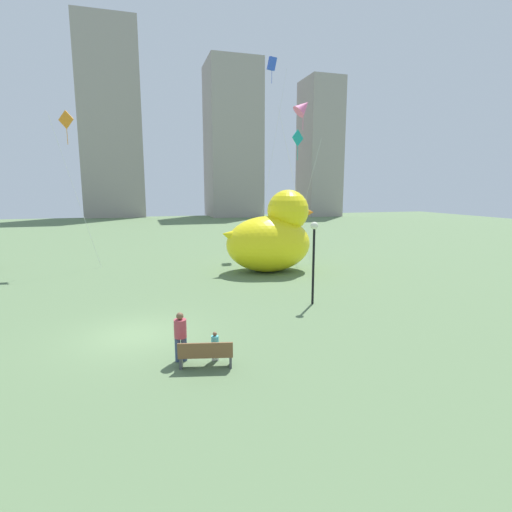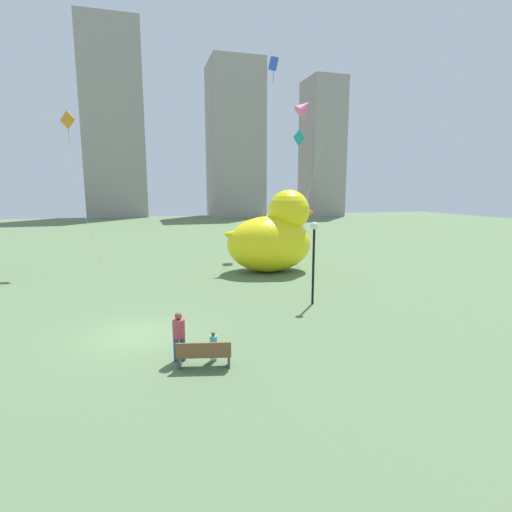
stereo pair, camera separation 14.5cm
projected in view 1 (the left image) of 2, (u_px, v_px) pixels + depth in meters
ground_plane at (135, 335)px, 15.60m from camera, size 140.00×140.00×0.00m
park_bench at (206, 354)px, 12.65m from camera, size 1.81×0.83×0.90m
person_adult at (180, 334)px, 13.10m from camera, size 0.41×0.41×1.69m
person_child at (215, 345)px, 13.18m from camera, size 0.25×0.25×1.02m
giant_inflatable_duck at (272, 237)px, 27.37m from camera, size 6.84×4.39×5.67m
lamppost at (314, 247)px, 19.33m from camera, size 0.37×0.37×4.14m
city_skyline at (199, 135)px, 81.39m from camera, size 51.51×17.83×38.28m
kite_pink at (303, 107)px, 30.16m from camera, size 2.89×2.67×12.69m
kite_blue at (272, 65)px, 35.77m from camera, size 2.70×2.24×17.58m
kite_orange at (67, 126)px, 27.53m from camera, size 2.56×2.13×11.15m
kite_teal at (298, 143)px, 30.85m from camera, size 2.48×2.24×10.29m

